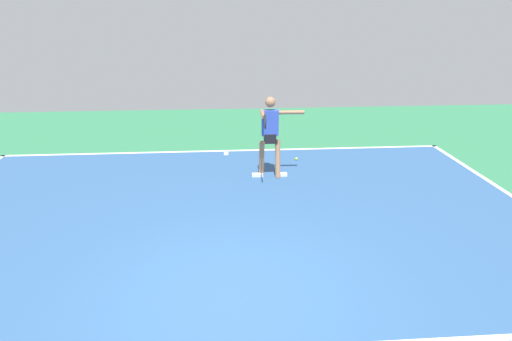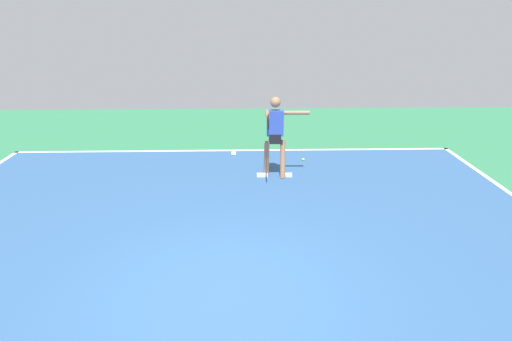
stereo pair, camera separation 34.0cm
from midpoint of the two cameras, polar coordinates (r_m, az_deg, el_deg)
ground_plane at (r=5.87m, az=-4.66°, el=-15.52°), size 22.24×22.24×0.00m
court_surface at (r=5.87m, az=-4.66°, el=-15.51°), size 10.96×12.28×0.00m
court_line_baseline_near at (r=11.40m, az=-4.67°, el=2.51°), size 10.96×0.10×0.01m
court_line_centre_mark at (r=11.20m, az=-4.67°, el=2.20°), size 0.10×0.30×0.01m
tennis_player at (r=9.30m, az=0.79°, el=4.87°), size 1.08×1.17×1.72m
tennis_ball_near_player at (r=10.67m, az=4.23°, el=1.48°), size 0.07×0.07×0.07m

